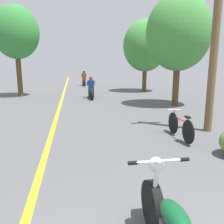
{
  "coord_description": "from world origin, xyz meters",
  "views": [
    {
      "loc": [
        -0.97,
        -0.98,
        2.17
      ],
      "look_at": [
        0.0,
        5.04,
        0.9
      ],
      "focal_mm": 38.0,
      "sensor_mm": 36.0,
      "label": 1
    }
  ],
  "objects_px": {
    "motorcycle_rider_lead": "(91,90)",
    "bicycle_parked": "(180,126)",
    "utility_pole": "(217,17)",
    "motorcycle_rider_far": "(84,80)",
    "roadside_tree_left": "(16,33)",
    "roadside_tree_right_near": "(179,33)",
    "roadside_tree_right_far": "(145,46)"
  },
  "relations": [
    {
      "from": "motorcycle_rider_lead",
      "to": "bicycle_parked",
      "type": "relative_size",
      "value": 1.18
    },
    {
      "from": "roadside_tree_right_near",
      "to": "bicycle_parked",
      "type": "relative_size",
      "value": 3.31
    },
    {
      "from": "roadside_tree_right_near",
      "to": "motorcycle_rider_far",
      "type": "height_order",
      "value": "roadside_tree_right_near"
    },
    {
      "from": "roadside_tree_right_far",
      "to": "motorcycle_rider_far",
      "type": "distance_m",
      "value": 7.55
    },
    {
      "from": "utility_pole",
      "to": "roadside_tree_right_near",
      "type": "xyz_separation_m",
      "value": [
        0.92,
        4.64,
        0.1
      ]
    },
    {
      "from": "motorcycle_rider_lead",
      "to": "motorcycle_rider_far",
      "type": "distance_m",
      "value": 8.53
    },
    {
      "from": "roadside_tree_right_near",
      "to": "roadside_tree_left",
      "type": "bearing_deg",
      "value": 151.09
    },
    {
      "from": "roadside_tree_left",
      "to": "bicycle_parked",
      "type": "relative_size",
      "value": 3.43
    },
    {
      "from": "roadside_tree_right_near",
      "to": "roadside_tree_left",
      "type": "distance_m",
      "value": 9.86
    },
    {
      "from": "motorcycle_rider_far",
      "to": "bicycle_parked",
      "type": "xyz_separation_m",
      "value": [
        2.0,
        -16.86,
        -0.17
      ]
    },
    {
      "from": "utility_pole",
      "to": "roadside_tree_right_far",
      "type": "relative_size",
      "value": 1.28
    },
    {
      "from": "roadside_tree_right_near",
      "to": "roadside_tree_left",
      "type": "relative_size",
      "value": 0.96
    },
    {
      "from": "motorcycle_rider_lead",
      "to": "roadside_tree_left",
      "type": "bearing_deg",
      "value": 159.94
    },
    {
      "from": "utility_pole",
      "to": "bicycle_parked",
      "type": "bearing_deg",
      "value": -154.76
    },
    {
      "from": "roadside_tree_left",
      "to": "motorcycle_rider_lead",
      "type": "relative_size",
      "value": 2.91
    },
    {
      "from": "motorcycle_rider_far",
      "to": "bicycle_parked",
      "type": "distance_m",
      "value": 16.98
    },
    {
      "from": "roadside_tree_right_near",
      "to": "bicycle_parked",
      "type": "height_order",
      "value": "roadside_tree_right_near"
    },
    {
      "from": "utility_pole",
      "to": "motorcycle_rider_far",
      "type": "xyz_separation_m",
      "value": [
        -3.23,
        16.28,
        -2.97
      ]
    },
    {
      "from": "roadside_tree_right_near",
      "to": "motorcycle_rider_lead",
      "type": "bearing_deg",
      "value": 142.87
    },
    {
      "from": "roadside_tree_left",
      "to": "motorcycle_rider_far",
      "type": "xyz_separation_m",
      "value": [
        4.47,
        6.88,
        -3.47
      ]
    },
    {
      "from": "roadside_tree_right_far",
      "to": "bicycle_parked",
      "type": "distance_m",
      "value": 12.03
    },
    {
      "from": "roadside_tree_right_far",
      "to": "motorcycle_rider_lead",
      "type": "xyz_separation_m",
      "value": [
        -4.33,
        -3.07,
        -2.89
      ]
    },
    {
      "from": "motorcycle_rider_lead",
      "to": "bicycle_parked",
      "type": "xyz_separation_m",
      "value": [
        1.97,
        -8.33,
        -0.15
      ]
    },
    {
      "from": "utility_pole",
      "to": "roadside_tree_right_far",
      "type": "distance_m",
      "value": 10.88
    },
    {
      "from": "motorcycle_rider_far",
      "to": "roadside_tree_left",
      "type": "bearing_deg",
      "value": -122.98
    },
    {
      "from": "roadside_tree_left",
      "to": "motorcycle_rider_lead",
      "type": "bearing_deg",
      "value": -20.06
    },
    {
      "from": "utility_pole",
      "to": "roadside_tree_right_near",
      "type": "relative_size",
      "value": 1.25
    },
    {
      "from": "roadside_tree_right_far",
      "to": "utility_pole",
      "type": "bearing_deg",
      "value": -95.97
    },
    {
      "from": "utility_pole",
      "to": "roadside_tree_left",
      "type": "bearing_deg",
      "value": 129.31
    },
    {
      "from": "bicycle_parked",
      "to": "roadside_tree_right_far",
      "type": "bearing_deg",
      "value": 78.32
    },
    {
      "from": "bicycle_parked",
      "to": "roadside_tree_left",
      "type": "bearing_deg",
      "value": 122.96
    },
    {
      "from": "motorcycle_rider_lead",
      "to": "roadside_tree_right_near",
      "type": "bearing_deg",
      "value": -37.13
    }
  ]
}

